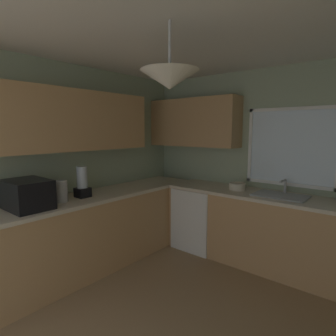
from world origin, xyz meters
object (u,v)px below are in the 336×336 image
dishwasher (200,217)px  microwave (27,194)px  bowl (237,186)px  blender_appliance (82,183)px  kettle (61,191)px  sink_assembly (281,195)px

dishwasher → microwave: size_ratio=1.81×
bowl → blender_appliance: blender_appliance is taller
kettle → sink_assembly: 2.52m
bowl → blender_appliance: (-1.21, -1.52, 0.12)m
dishwasher → blender_appliance: blender_appliance is taller
sink_assembly → bowl: sink_assembly is taller
dishwasher → microwave: microwave is taller
sink_assembly → blender_appliance: bearing=-139.2°
sink_assembly → blender_appliance: (-1.77, -1.53, 0.15)m
sink_assembly → dishwasher: bearing=-178.1°
sink_assembly → blender_appliance: 2.34m
microwave → bowl: microwave is taller
microwave → kettle: bearing=86.7°
dishwasher → bowl: 0.76m
bowl → microwave: bearing=-119.4°
microwave → bowl: (1.21, 2.15, -0.10)m
dishwasher → sink_assembly: sink_assembly is taller
microwave → sink_assembly: microwave is taller
sink_assembly → blender_appliance: blender_appliance is taller
kettle → microwave: bearing=-93.3°
microwave → blender_appliance: bearing=90.0°
microwave → kettle: microwave is taller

